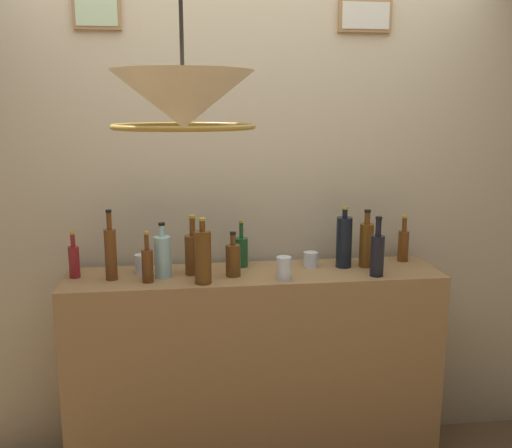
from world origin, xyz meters
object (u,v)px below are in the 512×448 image
at_px(glass_tumbler_highball, 142,264).
at_px(glass_tumbler_shot, 284,268).
at_px(liquor_bottle_whiskey, 111,252).
at_px(liquor_bottle_gin, 74,260).
at_px(liquor_bottle_vermouth, 366,244).
at_px(pendant_lamp, 183,102).
at_px(liquor_bottle_amaro, 377,254).
at_px(liquor_bottle_rum, 403,244).
at_px(liquor_bottle_sherry, 203,256).
at_px(glass_tumbler_rocks, 311,259).
at_px(liquor_bottle_mezcal, 241,251).
at_px(liquor_bottle_scotch, 147,264).
at_px(liquor_bottle_vodka, 163,256).
at_px(liquor_bottle_bourbon, 193,253).
at_px(liquor_bottle_tequila, 233,259).
at_px(liquor_bottle_rye, 344,242).

relative_size(glass_tumbler_highball, glass_tumbler_shot, 0.85).
bearing_deg(liquor_bottle_whiskey, liquor_bottle_gin, 162.30).
bearing_deg(liquor_bottle_vermouth, pendant_lamp, -134.38).
distance_m(liquor_bottle_amaro, liquor_bottle_rum, 0.33).
relative_size(liquor_bottle_sherry, glass_tumbler_shot, 2.77).
bearing_deg(liquor_bottle_whiskey, glass_tumbler_rocks, 5.67).
xyz_separation_m(liquor_bottle_whiskey, liquor_bottle_mezcal, (0.62, 0.14, -0.05)).
xyz_separation_m(liquor_bottle_amaro, liquor_bottle_scotch, (-1.07, 0.04, -0.02)).
xyz_separation_m(liquor_bottle_gin, liquor_bottle_vodka, (0.41, -0.04, 0.02)).
relative_size(liquor_bottle_bourbon, liquor_bottle_amaro, 1.00).
bearing_deg(glass_tumbler_shot, liquor_bottle_bourbon, 160.39).
relative_size(liquor_bottle_amaro, liquor_bottle_vodka, 1.10).
height_order(liquor_bottle_amaro, glass_tumbler_highball, liquor_bottle_amaro).
height_order(liquor_bottle_bourbon, liquor_bottle_vermouth, liquor_bottle_vermouth).
relative_size(liquor_bottle_rum, liquor_bottle_tequila, 1.13).
height_order(liquor_bottle_rum, pendant_lamp, pendant_lamp).
bearing_deg(glass_tumbler_highball, liquor_bottle_mezcal, 6.27).
height_order(liquor_bottle_rum, glass_tumbler_rocks, liquor_bottle_rum).
bearing_deg(liquor_bottle_vermouth, glass_tumbler_shot, -159.92).
distance_m(liquor_bottle_whiskey, liquor_bottle_scotch, 0.18).
distance_m(liquor_bottle_whiskey, glass_tumbler_shot, 0.80).
bearing_deg(liquor_bottle_sherry, glass_tumbler_rocks, 20.72).
xyz_separation_m(liquor_bottle_mezcal, liquor_bottle_sherry, (-0.20, -0.25, 0.05)).
relative_size(liquor_bottle_bourbon, glass_tumbler_rocks, 3.89).
bearing_deg(liquor_bottle_mezcal, liquor_bottle_vodka, -161.64).
height_order(liquor_bottle_vermouth, liquor_bottle_scotch, liquor_bottle_vermouth).
relative_size(liquor_bottle_vermouth, liquor_bottle_rum, 1.20).
bearing_deg(glass_tumbler_highball, liquor_bottle_bourbon, -10.29).
distance_m(liquor_bottle_vermouth, glass_tumbler_highball, 1.11).
distance_m(liquor_bottle_vermouth, liquor_bottle_sherry, 0.83).
distance_m(liquor_bottle_gin, liquor_bottle_rye, 1.30).
bearing_deg(glass_tumbler_rocks, pendant_lamp, -123.11).
distance_m(liquor_bottle_sherry, pendant_lamp, 1.01).
bearing_deg(liquor_bottle_tequila, pendant_lamp, -104.76).
xyz_separation_m(liquor_bottle_whiskey, pendant_lamp, (0.34, -0.86, 0.67)).
relative_size(liquor_bottle_whiskey, liquor_bottle_mezcal, 1.39).
xyz_separation_m(glass_tumbler_rocks, glass_tumbler_highball, (-0.83, -0.01, 0.01)).
bearing_deg(liquor_bottle_rum, liquor_bottle_scotch, -171.43).
bearing_deg(liquor_bottle_rye, liquor_bottle_mezcal, 171.91).
distance_m(liquor_bottle_vermouth, liquor_bottle_rum, 0.24).
distance_m(liquor_bottle_mezcal, liquor_bottle_vodka, 0.40).
distance_m(liquor_bottle_gin, liquor_bottle_sherry, 0.62).
xyz_separation_m(liquor_bottle_sherry, glass_tumbler_shot, (0.37, 0.00, -0.07)).
distance_m(liquor_bottle_amaro, liquor_bottle_vermouth, 0.16).
height_order(liquor_bottle_tequila, pendant_lamp, pendant_lamp).
height_order(liquor_bottle_bourbon, glass_tumbler_highball, liquor_bottle_bourbon).
distance_m(liquor_bottle_gin, glass_tumbler_shot, 0.98).
distance_m(liquor_bottle_whiskey, liquor_bottle_rum, 1.46).
distance_m(liquor_bottle_scotch, glass_tumbler_highball, 0.16).
xyz_separation_m(liquor_bottle_vermouth, liquor_bottle_rye, (-0.11, 0.01, 0.01)).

